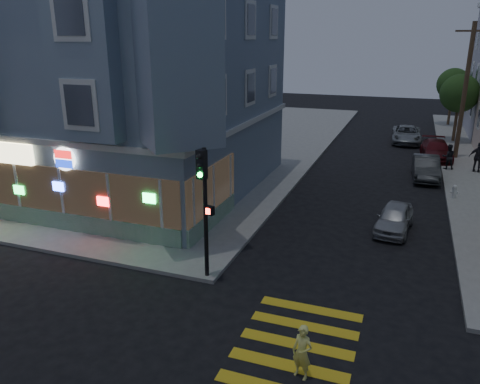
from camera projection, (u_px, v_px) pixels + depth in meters
The scene contains 15 objects.
ground at pixel (106, 297), 15.40m from camera, with size 120.00×120.00×0.00m, color black.
sidewalk_nw at pixel (134, 136), 40.29m from camera, with size 33.00×42.00×0.15m, color gray.
corner_building at pixel (124, 83), 25.33m from camera, with size 14.60×14.60×11.40m.
utility_pole at pixel (465, 90), 31.35m from camera, with size 2.20×0.30×9.00m.
street_tree_near at pixel (460, 94), 36.90m from camera, with size 3.00×3.00×5.30m.
street_tree_far at pixel (453, 84), 44.03m from camera, with size 3.00×3.00×5.30m.
running_child at pixel (302, 352), 11.58m from camera, with size 0.53×0.35×1.46m, color #F4F77E.
pedestrian_a at pixel (448, 157), 29.66m from camera, with size 0.78×0.60×1.60m, color black.
pedestrian_b at pixel (479, 157), 28.96m from camera, with size 1.09×0.45×1.86m, color #25232B.
parked_car_a at pixel (394, 218), 20.56m from camera, with size 1.39×3.44×1.17m, color #9FA3A7.
parked_car_b at pixel (426, 168), 28.15m from camera, with size 1.45×4.15×1.37m, color #323537.
parked_car_c at pixel (436, 150), 32.55m from camera, with size 1.86×4.58×1.33m, color maroon.
parked_car_d at pixel (407, 134), 37.87m from camera, with size 2.23×4.84×1.34m, color gray.
traffic_signal at pixel (204, 193), 15.45m from camera, with size 0.57×0.52×4.61m.
fire_hydrant at pixel (454, 191), 24.37m from camera, with size 0.41×0.24×0.71m.
Camera 1 is at (8.83, -11.17, 8.14)m, focal length 35.00 mm.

